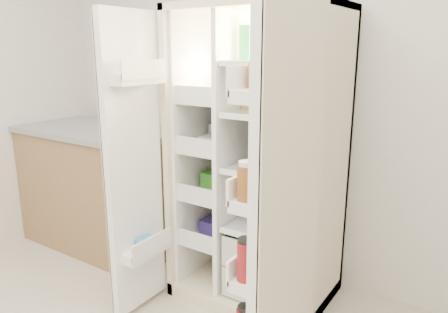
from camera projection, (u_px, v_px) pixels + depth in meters
The scene contains 5 objects.
wall_back at pixel (284, 81), 2.82m from camera, with size 4.00×0.02×2.70m, color silver.
refrigerator at pixel (264, 182), 2.66m from camera, with size 0.92×0.70×1.80m.
freezer_door at pixel (134, 169), 2.41m from camera, with size 0.15×0.40×1.72m.
fridge_door at pixel (283, 212), 1.82m from camera, with size 0.17×0.58×1.72m.
kitchen_counter at pixel (103, 187), 3.40m from camera, with size 1.33×0.71×0.96m.
Camera 1 is at (1.25, -0.60, 1.55)m, focal length 34.00 mm.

